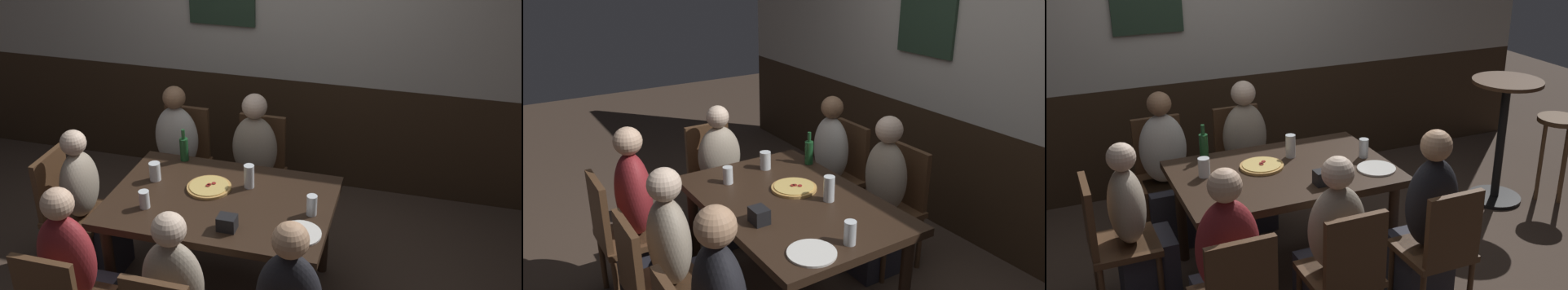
% 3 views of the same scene
% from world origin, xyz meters
% --- Properties ---
extents(ground_plane, '(12.00, 12.00, 0.00)m').
position_xyz_m(ground_plane, '(0.00, 0.00, 0.00)').
color(ground_plane, '#423328').
extents(wall_back, '(6.40, 0.13, 2.60)m').
position_xyz_m(wall_back, '(-0.00, 1.65, 1.30)').
color(wall_back, '#332316').
rests_on(wall_back, ground_plane).
extents(dining_table, '(1.42, 0.96, 0.74)m').
position_xyz_m(dining_table, '(0.00, 0.00, 0.65)').
color(dining_table, black).
rests_on(dining_table, ground_plane).
extents(chair_head_west, '(0.40, 0.40, 0.88)m').
position_xyz_m(chair_head_west, '(-1.12, 0.00, 0.50)').
color(chair_head_west, '#513521').
rests_on(chair_head_west, ground_plane).
extents(chair_mid_far, '(0.40, 0.40, 0.88)m').
position_xyz_m(chair_mid_far, '(0.00, 0.89, 0.50)').
color(chair_mid_far, '#513521').
rests_on(chair_mid_far, ground_plane).
extents(chair_left_far, '(0.40, 0.40, 0.88)m').
position_xyz_m(chair_left_far, '(-0.62, 0.89, 0.50)').
color(chair_left_far, '#513521').
rests_on(chair_left_far, ground_plane).
extents(person_head_west, '(0.37, 0.34, 1.09)m').
position_xyz_m(person_head_west, '(-0.96, 0.00, 0.45)').
color(person_head_west, '#2D2D38').
rests_on(person_head_west, ground_plane).
extents(person_mid_far, '(0.34, 0.37, 1.14)m').
position_xyz_m(person_mid_far, '(-0.00, 0.73, 0.48)').
color(person_mid_far, '#2D2D38').
rests_on(person_mid_far, ground_plane).
extents(person_left_far, '(0.34, 0.37, 1.13)m').
position_xyz_m(person_left_far, '(-0.62, 0.73, 0.47)').
color(person_left_far, '#2D2D38').
rests_on(person_left_far, ground_plane).
extents(person_left_near, '(0.34, 0.37, 1.17)m').
position_xyz_m(person_left_near, '(-0.62, -0.73, 0.49)').
color(person_left_near, '#2D2D38').
rests_on(person_left_near, ground_plane).
extents(pizza, '(0.29, 0.29, 0.03)m').
position_xyz_m(pizza, '(-0.11, 0.10, 0.75)').
color(pizza, tan).
rests_on(pizza, dining_table).
extents(pint_glass_stout, '(0.06, 0.06, 0.13)m').
position_xyz_m(pint_glass_stout, '(0.59, -0.02, 0.80)').
color(pint_glass_stout, silver).
rests_on(pint_glass_stout, dining_table).
extents(tumbler_water, '(0.08, 0.08, 0.12)m').
position_xyz_m(tumbler_water, '(-0.50, 0.11, 0.79)').
color(tumbler_water, silver).
rests_on(tumbler_water, dining_table).
extents(beer_glass_tall, '(0.07, 0.07, 0.16)m').
position_xyz_m(beer_glass_tall, '(0.13, 0.19, 0.81)').
color(beer_glass_tall, silver).
rests_on(beer_glass_tall, dining_table).
extents(pint_glass_amber, '(0.07, 0.07, 0.11)m').
position_xyz_m(pint_glass_amber, '(-0.42, -0.21, 0.79)').
color(pint_glass_amber, silver).
rests_on(pint_glass_amber, dining_table).
extents(beer_bottle_green, '(0.06, 0.06, 0.24)m').
position_xyz_m(beer_bottle_green, '(-0.41, 0.42, 0.83)').
color(beer_bottle_green, '#194723').
rests_on(beer_bottle_green, dining_table).
extents(plate_white_large, '(0.25, 0.25, 0.01)m').
position_xyz_m(plate_white_large, '(0.56, -0.24, 0.75)').
color(plate_white_large, white).
rests_on(plate_white_large, dining_table).
extents(condiment_caddy, '(0.11, 0.09, 0.09)m').
position_xyz_m(condiment_caddy, '(0.14, -0.30, 0.79)').
color(condiment_caddy, black).
rests_on(condiment_caddy, dining_table).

